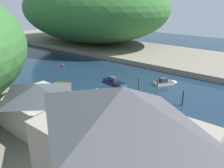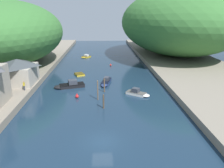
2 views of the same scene
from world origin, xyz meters
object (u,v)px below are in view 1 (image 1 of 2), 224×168
(boat_far_right_bank, at_px, (116,83))
(channel_buoy_far, at_px, (63,65))
(channel_buoy_near, at_px, (138,106))
(boat_cabin_cruiser, at_px, (166,82))
(boat_near_quay, at_px, (60,85))
(boathouse_shed, at_px, (39,104))
(boat_moored_right, at_px, (96,99))
(waterfront_building, at_px, (122,144))
(person_by_boathouse, at_px, (54,106))
(person_on_quay, at_px, (82,119))
(boat_mid_channel, at_px, (1,63))

(boat_far_right_bank, distance_m, channel_buoy_far, 16.19)
(channel_buoy_near, bearing_deg, channel_buoy_far, 73.75)
(boat_cabin_cruiser, height_order, boat_near_quay, boat_cabin_cruiser)
(boathouse_shed, distance_m, boat_moored_right, 10.11)
(boat_far_right_bank, relative_size, channel_buoy_far, 7.60)
(boat_moored_right, bearing_deg, waterfront_building, 121.46)
(boat_near_quay, bearing_deg, channel_buoy_near, -109.29)
(waterfront_building, bearing_deg, boathouse_shed, 80.20)
(boat_far_right_bank, bearing_deg, person_by_boathouse, 18.24)
(boathouse_shed, relative_size, boat_moored_right, 1.14)
(boat_far_right_bank, relative_size, person_on_quay, 3.43)
(boat_mid_channel, xyz_separation_m, channel_buoy_far, (7.83, -12.62, 0.02))
(waterfront_building, xyz_separation_m, boathouse_shed, (2.16, 12.51, -1.80))
(channel_buoy_near, bearing_deg, boathouse_shed, 155.22)
(boat_moored_right, relative_size, channel_buoy_near, 7.01)
(waterfront_building, xyz_separation_m, person_by_boathouse, (4.70, 13.44, -3.34))
(channel_buoy_near, bearing_deg, boat_cabin_cruiser, 4.89)
(person_by_boathouse, bearing_deg, channel_buoy_near, -115.12)
(channel_buoy_far, xyz_separation_m, person_on_quay, (-16.41, -22.55, 1.82))
(person_by_boathouse, bearing_deg, boat_near_quay, -33.07)
(person_on_quay, bearing_deg, boat_moored_right, -57.66)
(boat_mid_channel, distance_m, boat_cabin_cruiser, 37.52)
(boat_cabin_cruiser, bearing_deg, boat_moored_right, -76.07)
(boathouse_shed, bearing_deg, boat_near_quay, 42.52)
(boathouse_shed, xyz_separation_m, boat_mid_channel, (10.90, 31.10, -3.38))
(person_on_quay, bearing_deg, boat_near_quay, -30.86)
(boathouse_shed, distance_m, boat_mid_channel, 33.13)
(boat_far_right_bank, bearing_deg, boat_mid_channel, -65.43)
(boat_moored_right, distance_m, channel_buoy_near, 6.31)
(person_on_quay, height_order, person_by_boathouse, same)
(boat_mid_channel, bearing_deg, boat_cabin_cruiser, 144.35)
(channel_buoy_far, bearing_deg, person_on_quay, -126.04)
(boat_moored_right, height_order, channel_buoy_far, boat_moored_right)
(waterfront_building, bearing_deg, boat_moored_right, 47.91)
(boat_far_right_bank, bearing_deg, boat_cabin_cruiser, 142.53)
(boat_far_right_bank, relative_size, boat_cabin_cruiser, 1.28)
(channel_buoy_far, bearing_deg, waterfront_building, -123.99)
(boat_far_right_bank, height_order, boat_near_quay, boat_far_right_bank)
(person_by_boathouse, bearing_deg, boat_far_right_bank, -74.80)
(waterfront_building, height_order, boat_cabin_cruiser, waterfront_building)
(boathouse_shed, xyz_separation_m, boat_moored_right, (9.58, 0.49, -3.20))
(person_on_quay, bearing_deg, boat_mid_channel, -13.52)
(boat_near_quay, bearing_deg, person_on_quay, -144.53)
(boat_far_right_bank, distance_m, boat_near_quay, 9.76)
(channel_buoy_near, height_order, person_on_quay, person_on_quay)
(boat_near_quay, bearing_deg, boat_moored_right, -120.06)
(channel_buoy_far, relative_size, person_on_quay, 0.45)
(boat_near_quay, bearing_deg, boat_cabin_cruiser, -73.04)
(boat_mid_channel, height_order, boat_cabin_cruiser, boat_cabin_cruiser)
(person_on_quay, bearing_deg, channel_buoy_near, -98.00)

